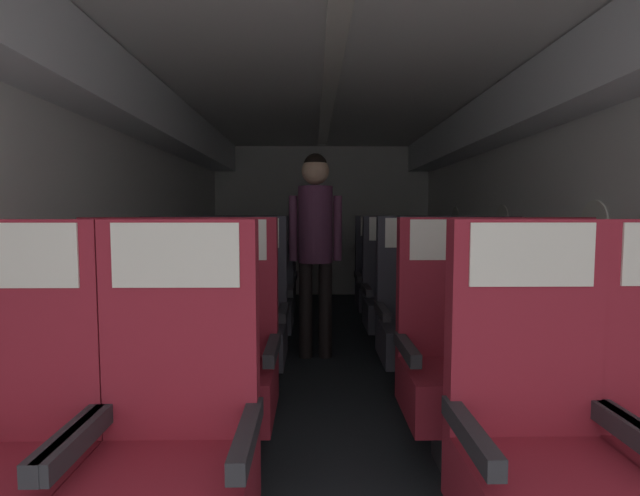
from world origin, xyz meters
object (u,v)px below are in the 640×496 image
object	(u,v)px
seat_c_left_aisle	(249,320)
seat_d_right_window	(393,296)
flight_attendant	(315,232)
seat_c_left_window	(174,320)
seat_a_right_window	(539,444)
seat_b_left_aisle	(225,359)
seat_a_left_window	(4,449)
seat_b_left_window	(124,359)
seat_c_right_window	(416,319)
seat_e_left_window	(224,282)
seat_e_right_aisle	(428,282)
seat_d_left_aisle	(264,297)
seat_d_right_aisle	(450,296)
seat_a_left_aisle	(171,448)
seat_d_left_window	(204,297)
seat_e_left_aisle	(271,282)
seat_b_right_window	(452,358)
seat_b_right_aisle	(552,357)
seat_e_right_window	(380,282)
seat_c_right_aisle	(489,318)

from	to	relation	value
seat_c_left_aisle	seat_d_right_window	bearing A→B (deg)	37.74
flight_attendant	seat_c_left_window	bearing A→B (deg)	-157.66
seat_a_right_window	seat_b_left_aisle	size ratio (longest dim) A/B	1.00
seat_a_left_window	seat_b_left_window	world-z (taller)	same
seat_a_right_window	seat_c_left_window	distance (m)	2.30
seat_c_left_aisle	seat_b_left_window	bearing A→B (deg)	-120.94
seat_c_right_window	seat_e_left_window	bearing A→B (deg)	134.05
seat_c_right_window	seat_e_right_aisle	bearing A→B (deg)	73.32
seat_d_left_aisle	flight_attendant	bearing A→B (deg)	-12.20
seat_d_right_aisle	seat_a_left_aisle	bearing A→B (deg)	-122.44
seat_e_right_aisle	seat_a_left_window	bearing A→B (deg)	-122.24
seat_d_left_window	seat_d_right_window	bearing A→B (deg)	1.01
seat_b_left_aisle	seat_e_right_aisle	world-z (taller)	same
seat_e_left_aisle	seat_b_right_window	bearing A→B (deg)	-66.20
seat_a_left_window	flight_attendant	xyz separation A→B (m)	(0.93, 2.40, 0.55)
seat_d_left_window	seat_e_right_aisle	distance (m)	2.25
seat_b_right_aisle	seat_d_left_aisle	bearing A→B (deg)	133.64
flight_attendant	seat_e_right_aisle	bearing A→B (deg)	22.39
seat_d_right_window	seat_e_right_window	bearing A→B (deg)	89.24
seat_b_right_window	seat_e_left_window	xyz separation A→B (m)	(-1.57, 2.48, 0.00)
seat_a_left_window	seat_e_left_window	size ratio (longest dim) A/B	1.00
seat_e_right_window	seat_b_left_window	bearing A→B (deg)	-122.82
seat_d_left_window	seat_e_left_aisle	size ratio (longest dim) A/B	1.00
seat_a_left_window	seat_b_right_aisle	bearing A→B (deg)	22.05
seat_a_left_aisle	seat_b_right_aisle	xyz separation A→B (m)	(1.58, 0.84, 0.00)
seat_c_left_window	seat_d_left_window	xyz separation A→B (m)	(0.00, 0.81, 0.00)
seat_b_right_aisle	seat_b_right_window	world-z (taller)	same
seat_a_left_window	seat_c_right_window	xyz separation A→B (m)	(1.60, 1.67, 0.00)
seat_a_left_aisle	seat_c_left_window	world-z (taller)	same
seat_e_right_aisle	seat_c_right_aisle	bearing A→B (deg)	-90.10
seat_e_right_window	seat_d_left_aisle	bearing A→B (deg)	-143.33
seat_b_left_aisle	seat_e_left_window	size ratio (longest dim) A/B	1.00
seat_c_right_window	seat_d_right_window	xyz separation A→B (m)	(-0.01, 0.83, 0.00)
seat_d_left_window	seat_e_left_window	size ratio (longest dim) A/B	1.00
seat_d_left_aisle	seat_e_right_aisle	size ratio (longest dim) A/B	1.00
seat_b_left_aisle	seat_d_right_window	bearing A→B (deg)	56.43
seat_b_right_window	seat_e_right_window	world-z (taller)	same
seat_a_left_aisle	seat_b_left_aisle	world-z (taller)	same
seat_b_right_window	seat_e_left_aisle	xyz separation A→B (m)	(-1.10, 2.49, 0.00)
seat_d_right_window	seat_e_right_window	world-z (taller)	same
seat_b_right_aisle	seat_e_left_window	world-z (taller)	same
seat_c_left_window	seat_e_right_aisle	size ratio (longest dim) A/B	1.00
seat_d_left_aisle	seat_e_right_aisle	bearing A→B (deg)	27.27
seat_c_left_window	seat_e_left_window	size ratio (longest dim) A/B	1.00
seat_b_left_window	seat_b_left_aisle	xyz separation A→B (m)	(0.48, 0.00, 0.00)
seat_a_right_window	seat_c_right_window	size ratio (longest dim) A/B	1.00
seat_b_right_window	seat_e_right_aisle	distance (m)	2.53
seat_b_left_window	seat_c_left_window	world-z (taller)	same
seat_a_left_aisle	seat_c_right_aisle	size ratio (longest dim) A/B	1.00
seat_b_right_window	seat_c_left_aisle	xyz separation A→B (m)	(-1.09, 0.82, 0.00)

